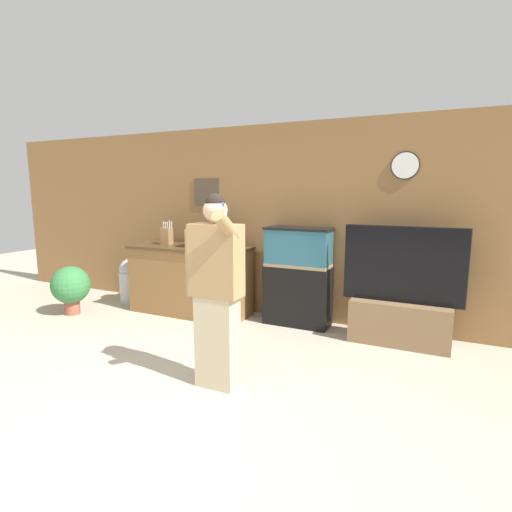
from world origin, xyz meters
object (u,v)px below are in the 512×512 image
Objects in this scene: knife_block at (167,236)px; person_standing at (215,289)px; tv_on_stand at (400,310)px; trash_bin at (130,280)px; microwave at (209,236)px; counter_island at (190,280)px; aquarium_on_stand at (298,276)px; potted_plant at (71,286)px.

knife_block is 2.54m from person_standing.
tv_on_stand is 4.00m from trash_bin.
person_standing is at bearing -56.64° from microwave.
counter_island is at bearing -179.12° from tv_on_stand.
aquarium_on_stand is at bearing 4.68° from knife_block.
counter_island is 1.68m from potted_plant.
tv_on_stand is 1.96× the size of potted_plant.
potted_plant is (-2.94, 0.94, -0.48)m from person_standing.
tv_on_stand is 1.97× the size of trash_bin.
potted_plant is at bearing -109.73° from trash_bin.
knife_block reaches higher than trash_bin.
aquarium_on_stand is 1.30m from tv_on_stand.
person_standing is (1.85, -1.73, -0.20)m from knife_block.
tv_on_stand is at bearing 0.88° from counter_island.
knife_block is 3.29m from tv_on_stand.
counter_island is 1.01× the size of person_standing.
microwave reaches higher than trash_bin.
aquarium_on_stand is at bearing 173.77° from tv_on_stand.
aquarium_on_stand reaches higher than potted_plant.
microwave is 0.71m from knife_block.
tv_on_stand is at bearing -6.23° from aquarium_on_stand.
knife_block is at bearing -179.68° from microwave.
potted_plant is (-1.80, -0.80, -0.71)m from microwave.
microwave is at bearing 23.93° from potted_plant.
counter_island is at bearing -173.26° from aquarium_on_stand.
tv_on_stand is 2.27m from person_standing.
trash_bin is at bearing -177.72° from aquarium_on_stand.
person_standing reaches higher than knife_block.
tv_on_stand reaches higher than trash_bin.
tv_on_stand is 0.79× the size of person_standing.
tv_on_stand is (1.27, -0.14, -0.24)m from aquarium_on_stand.
microwave is 0.37× the size of tv_on_stand.
counter_island is at bearing 27.39° from potted_plant.
aquarium_on_stand is 0.95× the size of tv_on_stand.
person_standing reaches higher than counter_island.
person_standing is 2.51× the size of trash_bin.
aquarium_on_stand is (1.94, 0.16, -0.45)m from knife_block.
aquarium_on_stand is at bearing 6.74° from counter_island.
counter_island is 0.73m from knife_block.
aquarium_on_stand reaches higher than counter_island.
aquarium_on_stand is 1.91m from person_standing.
knife_block is 2.00m from aquarium_on_stand.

